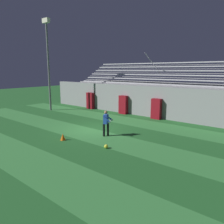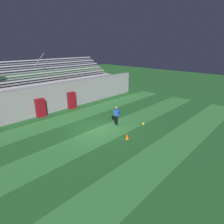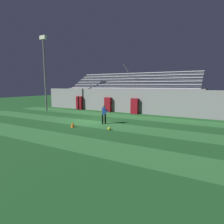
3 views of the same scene
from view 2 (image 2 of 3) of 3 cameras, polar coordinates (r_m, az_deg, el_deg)
ground_plane at (r=15.69m, az=-4.81°, el=-5.04°), size 80.00×80.00×0.00m
turf_stripe_near at (r=12.40m, az=14.61°, el=-12.89°), size 28.00×2.43×0.01m
turf_stripe_mid at (r=14.94m, az=-1.88°, el=-6.29°), size 28.00×2.43×0.01m
turf_stripe_far at (r=18.44m, az=-12.60°, el=-1.59°), size 28.00×2.43×0.01m
back_wall at (r=20.28m, az=-17.35°, el=4.09°), size 24.00×0.60×2.80m
padding_pillar_gate_left at (r=19.17m, az=-20.99°, el=1.19°), size 0.85×0.44×1.78m
padding_pillar_gate_right at (r=20.86m, az=-12.20°, el=3.52°), size 0.85×0.44×1.78m
bleacher_stand at (r=22.59m, az=-20.82°, el=5.52°), size 18.00×4.75×5.83m
goalkeeper at (r=16.04m, az=1.35°, el=-0.72°), size 0.65×0.70×1.67m
soccer_ball at (r=16.48m, az=9.41°, el=-3.57°), size 0.22×0.22×0.22m
traffic_cone at (r=13.93m, az=4.52°, el=-7.44°), size 0.30×0.30×0.42m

